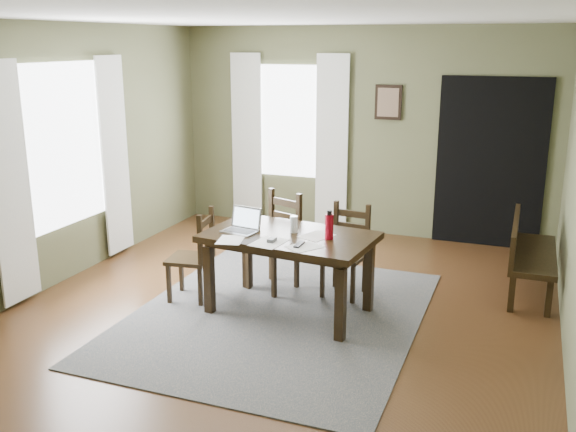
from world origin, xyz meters
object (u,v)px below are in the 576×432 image
at_px(chair_end, 194,256).
at_px(water_bottle, 329,226).
at_px(bench, 526,249).
at_px(laptop, 243,225).
at_px(chair_back_left, 276,243).
at_px(chair_back_right, 346,252).
at_px(dining_table, 289,244).

xyz_separation_m(chair_end, water_bottle, (1.38, 0.02, 0.45)).
bearing_deg(bench, chair_end, 114.28).
bearing_deg(laptop, chair_back_left, 90.82).
relative_size(chair_end, bench, 0.68).
bearing_deg(chair_back_right, chair_back_left, -166.98).
distance_m(chair_back_right, laptop, 1.14).
bearing_deg(chair_end, laptop, 79.58).
xyz_separation_m(chair_back_right, water_bottle, (0.01, -0.64, 0.45)).
relative_size(dining_table, water_bottle, 6.10).
bearing_deg(laptop, bench, 38.62).
bearing_deg(dining_table, chair_back_right, 64.83).
relative_size(chair_back_left, chair_back_right, 1.09).
bearing_deg(bench, chair_back_right, 112.80).
xyz_separation_m(dining_table, chair_back_right, (0.38, 0.63, -0.23)).
bearing_deg(dining_table, chair_end, -171.95).
distance_m(chair_back_left, laptop, 0.70).
distance_m(chair_back_left, water_bottle, 1.01).
height_order(chair_end, water_bottle, water_bottle).
relative_size(chair_back_left, water_bottle, 3.78).
xyz_separation_m(dining_table, water_bottle, (0.39, -0.02, 0.22)).
xyz_separation_m(chair_back_left, laptop, (-0.09, -0.60, 0.34)).
xyz_separation_m(chair_back_left, bench, (2.42, 0.80, -0.04)).
bearing_deg(water_bottle, bench, 38.88).
height_order(chair_back_right, bench, chair_back_right).
xyz_separation_m(dining_table, laptop, (-0.44, -0.06, 0.15)).
height_order(chair_back_left, bench, chair_back_left).
relative_size(dining_table, chair_back_left, 1.61).
bearing_deg(bench, chair_back_left, 108.21).
xyz_separation_m(bench, water_bottle, (-1.68, -1.36, 0.44)).
xyz_separation_m(chair_back_right, laptop, (-0.82, -0.69, 0.38)).
bearing_deg(laptop, chair_back_right, 49.51).
bearing_deg(water_bottle, chair_back_left, 142.91).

